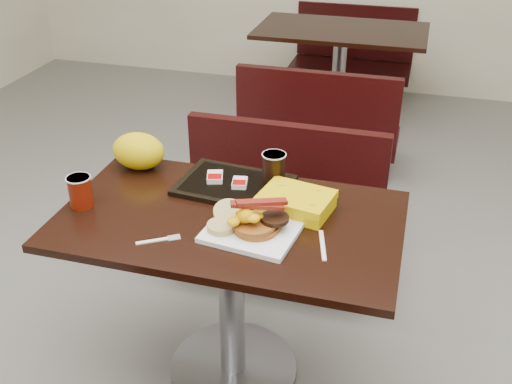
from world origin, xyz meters
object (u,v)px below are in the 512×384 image
(bench_far_n, at_px, (351,54))
(hashbrown_sleeve_right, at_px, (240,183))
(bench_far_s, at_px, (321,117))
(knife, at_px, (323,245))
(tray, at_px, (234,185))
(table_near, at_px, (232,300))
(clamshell, at_px, (296,202))
(coffee_cup_near, at_px, (80,192))
(coffee_cup_far, at_px, (274,168))
(bench_near_n, at_px, (276,210))
(hashbrown_sleeve_left, at_px, (215,177))
(fork, at_px, (152,241))
(table_far, at_px, (338,79))
(paper_bag, at_px, (139,151))
(pancake_stack, at_px, (256,226))
(platter, at_px, (251,232))

(bench_far_n, distance_m, hashbrown_sleeve_right, 3.13)
(bench_far_s, xyz_separation_m, bench_far_n, (0.00, 1.40, 0.00))
(knife, height_order, tray, tray)
(table_near, height_order, hashbrown_sleeve_right, hashbrown_sleeve_right)
(knife, distance_m, clamshell, 0.24)
(bench_far_n, xyz_separation_m, coffee_cup_near, (-0.54, -3.37, 0.45))
(knife, height_order, coffee_cup_far, coffee_cup_far)
(table_near, relative_size, hashbrown_sleeve_right, 16.21)
(bench_near_n, distance_m, hashbrown_sleeve_right, 0.66)
(hashbrown_sleeve_left, distance_m, hashbrown_sleeve_right, 0.11)
(clamshell, bearing_deg, fork, -131.27)
(table_far, distance_m, knife, 2.73)
(bench_far_s, height_order, paper_bag, paper_bag)
(table_near, height_order, paper_bag, paper_bag)
(bench_near_n, xyz_separation_m, hashbrown_sleeve_left, (-0.13, -0.49, 0.42))
(pancake_stack, distance_m, coffee_cup_far, 0.34)
(fork, height_order, hashbrown_sleeve_left, hashbrown_sleeve_left)
(fork, relative_size, hashbrown_sleeve_left, 1.83)
(table_far, relative_size, bench_far_n, 1.20)
(bench_near_n, relative_size, table_far, 0.83)
(hashbrown_sleeve_left, distance_m, paper_bag, 0.34)
(table_near, xyz_separation_m, bench_far_n, (0.00, 3.30, -0.02))
(platter, height_order, knife, platter)
(table_far, distance_m, bench_far_n, 0.70)
(coffee_cup_near, distance_m, clamshell, 0.77)
(tray, bearing_deg, platter, -57.38)
(bench_far_n, xyz_separation_m, pancake_stack, (0.12, -3.38, 0.42))
(coffee_cup_near, bearing_deg, bench_near_n, 55.18)
(table_far, distance_m, fork, 2.85)
(platter, relative_size, tray, 0.72)
(bench_far_n, distance_m, fork, 3.54)
(platter, xyz_separation_m, paper_bag, (-0.57, 0.35, 0.07))
(platter, bearing_deg, pancake_stack, 30.55)
(fork, bearing_deg, table_near, 15.40)
(table_near, bearing_deg, platter, -39.91)
(knife, xyz_separation_m, paper_bag, (-0.81, 0.35, 0.07))
(table_far, bearing_deg, coffee_cup_near, -101.35)
(coffee_cup_far, bearing_deg, table_near, -110.79)
(coffee_cup_near, xyz_separation_m, tray, (0.49, 0.27, -0.05))
(bench_near_n, relative_size, fork, 6.83)
(platter, relative_size, fork, 2.04)
(coffee_cup_far, bearing_deg, tray, -160.86)
(coffee_cup_far, xyz_separation_m, paper_bag, (-0.56, 0.01, -0.00))
(tray, bearing_deg, bench_far_s, 93.78)
(bench_far_n, bearing_deg, hashbrown_sleeve_right, -90.39)
(table_far, distance_m, clamshell, 2.54)
(paper_bag, bearing_deg, tray, -7.65)
(table_far, height_order, bench_far_s, table_far)
(hashbrown_sleeve_left, relative_size, clamshell, 0.32)
(table_far, relative_size, coffee_cup_near, 10.39)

